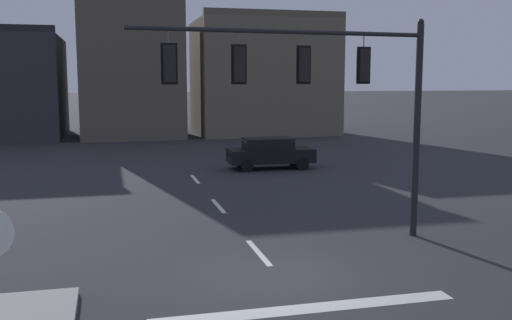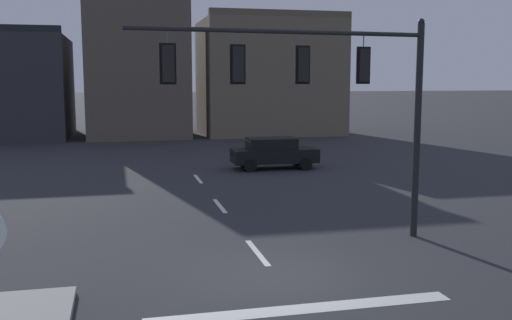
% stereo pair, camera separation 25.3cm
% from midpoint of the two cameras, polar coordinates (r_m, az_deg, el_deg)
% --- Properties ---
extents(ground_plane, '(400.00, 400.00, 0.00)m').
position_cam_midpoint_polar(ground_plane, '(14.06, 1.77, -11.30)').
color(ground_plane, '#2B2B30').
extents(stop_bar_paint, '(6.40, 0.50, 0.01)m').
position_cam_midpoint_polar(stop_bar_paint, '(12.27, 4.39, -14.24)').
color(stop_bar_paint, silver).
rests_on(stop_bar_paint, ground).
extents(lane_centreline, '(0.16, 26.40, 0.01)m').
position_cam_midpoint_polar(lane_centreline, '(15.90, -0.22, -9.00)').
color(lane_centreline, silver).
rests_on(lane_centreline, ground).
extents(signal_mast_near_side, '(8.38, 0.79, 6.33)m').
position_cam_midpoint_polar(signal_mast_near_side, '(16.13, 6.16, 7.54)').
color(signal_mast_near_side, black).
rests_on(signal_mast_near_side, ground).
extents(car_lot_nearside, '(4.48, 1.97, 1.61)m').
position_cam_midpoint_polar(car_lot_nearside, '(30.31, 1.13, 0.75)').
color(car_lot_nearside, black).
rests_on(car_lot_nearside, ground).
extents(building_row, '(31.46, 11.27, 11.43)m').
position_cam_midpoint_polar(building_row, '(49.19, -11.43, 7.83)').
color(building_row, '#2D2D33').
rests_on(building_row, ground).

